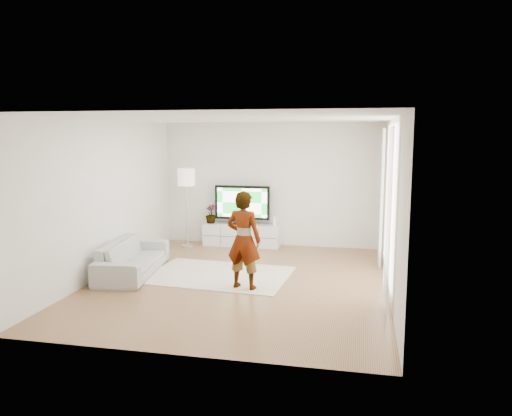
% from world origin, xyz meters
% --- Properties ---
extents(floor, '(6.00, 6.00, 0.00)m').
position_xyz_m(floor, '(0.00, 0.00, 0.00)').
color(floor, '#9F6A47').
rests_on(floor, ground).
extents(ceiling, '(6.00, 6.00, 0.00)m').
position_xyz_m(ceiling, '(0.00, 0.00, 2.80)').
color(ceiling, white).
rests_on(ceiling, wall_back).
extents(wall_left, '(0.02, 6.00, 2.80)m').
position_xyz_m(wall_left, '(-2.50, 0.00, 1.40)').
color(wall_left, white).
rests_on(wall_left, floor).
extents(wall_right, '(0.02, 6.00, 2.80)m').
position_xyz_m(wall_right, '(2.50, 0.00, 1.40)').
color(wall_right, white).
rests_on(wall_right, floor).
extents(wall_back, '(5.00, 0.02, 2.80)m').
position_xyz_m(wall_back, '(0.00, 3.00, 1.40)').
color(wall_back, white).
rests_on(wall_back, floor).
extents(wall_front, '(5.00, 0.02, 2.80)m').
position_xyz_m(wall_front, '(0.00, -3.00, 1.40)').
color(wall_front, white).
rests_on(wall_front, floor).
extents(window, '(0.01, 2.60, 2.50)m').
position_xyz_m(window, '(2.48, 0.30, 1.45)').
color(window, white).
rests_on(window, wall_right).
extents(curtain_near, '(0.04, 0.70, 2.60)m').
position_xyz_m(curtain_near, '(2.40, -1.00, 1.35)').
color(curtain_near, white).
rests_on(curtain_near, floor).
extents(curtain_far, '(0.04, 0.70, 2.60)m').
position_xyz_m(curtain_far, '(2.40, 1.60, 1.35)').
color(curtain_far, white).
rests_on(curtain_far, floor).
extents(media_console, '(1.76, 0.50, 0.49)m').
position_xyz_m(media_console, '(-0.63, 2.76, 0.25)').
color(media_console, white).
rests_on(media_console, floor).
extents(television, '(1.27, 0.25, 0.89)m').
position_xyz_m(television, '(-0.63, 2.79, 0.98)').
color(television, black).
rests_on(television, media_console).
extents(game_console, '(0.06, 0.16, 0.22)m').
position_xyz_m(game_console, '(0.14, 2.76, 0.60)').
color(game_console, white).
rests_on(game_console, media_console).
extents(potted_plant, '(0.31, 0.31, 0.43)m').
position_xyz_m(potted_plant, '(-1.38, 2.77, 0.71)').
color(potted_plant, '#3F7238').
rests_on(potted_plant, media_console).
extents(rug, '(2.65, 2.00, 0.01)m').
position_xyz_m(rug, '(-0.49, 0.29, 0.01)').
color(rug, beige).
rests_on(rug, floor).
extents(player, '(0.66, 0.50, 1.63)m').
position_xyz_m(player, '(0.15, -0.38, 0.83)').
color(player, '#334772').
rests_on(player, rug).
extents(sofa, '(1.10, 2.20, 0.62)m').
position_xyz_m(sofa, '(-2.04, 0.07, 0.31)').
color(sofa, '#A5A5A0').
rests_on(sofa, floor).
extents(floor_lamp, '(0.40, 0.40, 1.78)m').
position_xyz_m(floor_lamp, '(-1.84, 2.45, 1.51)').
color(floor_lamp, silver).
rests_on(floor_lamp, floor).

